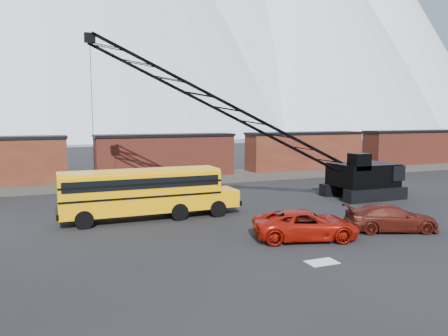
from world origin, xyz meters
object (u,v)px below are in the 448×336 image
Objects in this scene: red_pickup at (306,225)px; crawler_crane at (241,116)px; maroon_suv at (391,218)px; school_bus at (146,191)px.

red_pickup is 0.24× the size of crawler_crane.
crawler_crane reaches higher than maroon_suv.
crawler_crane is (7.50, 1.88, 4.82)m from school_bus.
school_bus is 0.48× the size of crawler_crane.
crawler_crane reaches higher than red_pickup.
red_pickup is (6.97, -7.85, -1.01)m from school_bus.
crawler_crane is at bearing 46.67° from maroon_suv.
crawler_crane reaches higher than school_bus.
school_bus is 9.11m from crawler_crane.
crawler_crane is (-4.96, 10.08, 5.85)m from maroon_suv.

